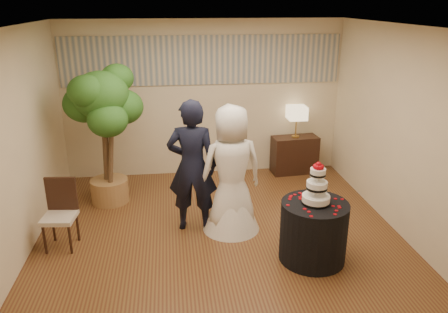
{
  "coord_description": "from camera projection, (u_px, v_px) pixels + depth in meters",
  "views": [
    {
      "loc": [
        -0.62,
        -5.24,
        3.1
      ],
      "look_at": [
        0.1,
        0.4,
        1.05
      ],
      "focal_mm": 35.0,
      "sensor_mm": 36.0,
      "label": 1
    }
  ],
  "objects": [
    {
      "name": "floor",
      "position": [
        220.0,
        238.0,
        6.01
      ],
      "size": [
        5.0,
        5.0,
        0.0
      ],
      "primitive_type": "cube",
      "color": "brown",
      "rests_on": "ground"
    },
    {
      "name": "ceiling",
      "position": [
        220.0,
        27.0,
        5.06
      ],
      "size": [
        5.0,
        5.0,
        0.0
      ],
      "primitive_type": "cube",
      "color": "white",
      "rests_on": "wall_back"
    },
    {
      "name": "wall_back",
      "position": [
        204.0,
        99.0,
        7.87
      ],
      "size": [
        5.0,
        0.06,
        2.8
      ],
      "primitive_type": "cube",
      "color": "beige",
      "rests_on": "ground"
    },
    {
      "name": "wall_front",
      "position": [
        260.0,
        245.0,
        3.21
      ],
      "size": [
        5.0,
        0.06,
        2.8
      ],
      "primitive_type": "cube",
      "color": "beige",
      "rests_on": "ground"
    },
    {
      "name": "wall_left",
      "position": [
        14.0,
        150.0,
        5.24
      ],
      "size": [
        0.06,
        5.0,
        2.8
      ],
      "primitive_type": "cube",
      "color": "beige",
      "rests_on": "ground"
    },
    {
      "name": "wall_right",
      "position": [
        405.0,
        134.0,
        5.84
      ],
      "size": [
        0.06,
        5.0,
        2.8
      ],
      "primitive_type": "cube",
      "color": "beige",
      "rests_on": "ground"
    },
    {
      "name": "mural_border",
      "position": [
        203.0,
        60.0,
        7.62
      ],
      "size": [
        4.9,
        0.02,
        0.85
      ],
      "primitive_type": "cube",
      "color": "#9B998E",
      "rests_on": "wall_back"
    },
    {
      "name": "groom",
      "position": [
        192.0,
        166.0,
        5.98
      ],
      "size": [
        0.75,
        0.56,
        1.89
      ],
      "primitive_type": "imported",
      "rotation": [
        0.0,
        0.0,
        2.97
      ],
      "color": "black",
      "rests_on": "floor"
    },
    {
      "name": "bride",
      "position": [
        231.0,
        170.0,
        5.97
      ],
      "size": [
        1.02,
        0.95,
        1.81
      ],
      "primitive_type": "imported",
      "rotation": [
        0.0,
        0.0,
        3.32
      ],
      "color": "white",
      "rests_on": "floor"
    },
    {
      "name": "cake_table",
      "position": [
        313.0,
        231.0,
        5.42
      ],
      "size": [
        1.02,
        1.02,
        0.77
      ],
      "primitive_type": "cylinder",
      "rotation": [
        0.0,
        0.0,
        0.27
      ],
      "color": "black",
      "rests_on": "floor"
    },
    {
      "name": "wedding_cake",
      "position": [
        317.0,
        183.0,
        5.2
      ],
      "size": [
        0.34,
        0.34,
        0.54
      ],
      "primitive_type": null,
      "color": "white",
      "rests_on": "cake_table"
    },
    {
      "name": "console",
      "position": [
        294.0,
        155.0,
        8.2
      ],
      "size": [
        0.87,
        0.45,
        0.7
      ],
      "primitive_type": "cube",
      "rotation": [
        0.0,
        0.0,
        0.09
      ],
      "color": "black",
      "rests_on": "floor"
    },
    {
      "name": "table_lamp",
      "position": [
        296.0,
        122.0,
        7.98
      ],
      "size": [
        0.33,
        0.33,
        0.58
      ],
      "primitive_type": null,
      "color": "beige",
      "rests_on": "console"
    },
    {
      "name": "ficus_tree",
      "position": [
        105.0,
        136.0,
        6.74
      ],
      "size": [
        1.5,
        1.5,
        2.23
      ],
      "primitive_type": null,
      "rotation": [
        0.0,
        0.0,
        -2.41
      ],
      "color": "#2A5D1D",
      "rests_on": "floor"
    },
    {
      "name": "side_chair",
      "position": [
        59.0,
        216.0,
        5.65
      ],
      "size": [
        0.47,
        0.49,
        0.92
      ],
      "primitive_type": null,
      "rotation": [
        0.0,
        0.0,
        -0.11
      ],
      "color": "black",
      "rests_on": "floor"
    }
  ]
}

